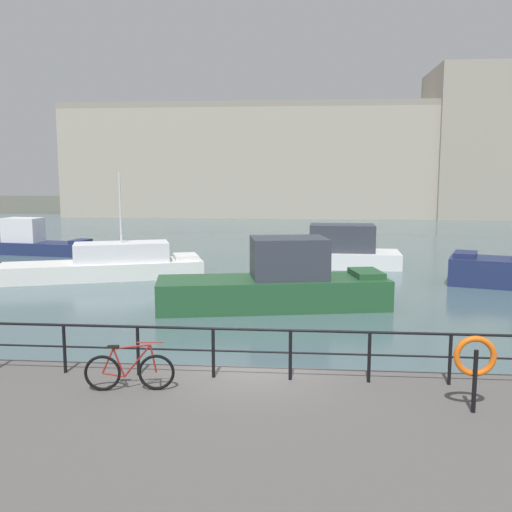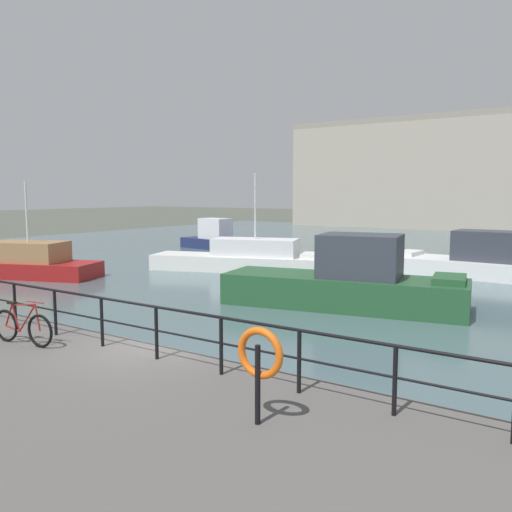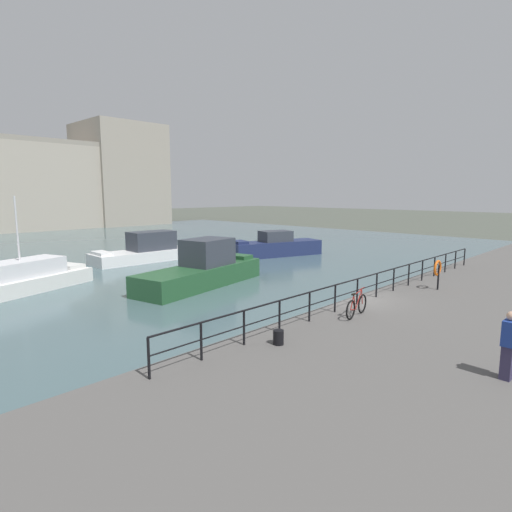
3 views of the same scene
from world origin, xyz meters
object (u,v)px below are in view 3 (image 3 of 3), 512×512
(moored_harbor_tender, at_px, (275,247))
(moored_green_narrowboat, at_px, (203,269))
(moored_white_yacht, at_px, (145,250))
(standing_person, at_px, (509,345))
(life_ring_stand, at_px, (438,269))
(moored_blue_motorboat, at_px, (12,282))
(parked_bicycle, at_px, (357,306))
(harbor_building, at_px, (20,184))
(mooring_bollard, at_px, (278,337))

(moored_harbor_tender, height_order, moored_green_narrowboat, moored_green_narrowboat)
(moored_white_yacht, bearing_deg, moored_harbor_tender, 150.77)
(moored_green_narrowboat, xyz_separation_m, standing_person, (-4.38, -17.13, 0.93))
(moored_white_yacht, relative_size, life_ring_stand, 5.91)
(moored_blue_motorboat, xyz_separation_m, parked_bicycle, (6.46, -17.52, 0.72))
(moored_green_narrowboat, relative_size, moored_blue_motorboat, 0.92)
(moored_white_yacht, height_order, parked_bicycle, moored_white_yacht)
(harbor_building, xyz_separation_m, standing_person, (-9.93, -67.81, -5.08))
(parked_bicycle, height_order, mooring_bollard, parked_bicycle)
(moored_white_yacht, bearing_deg, harbor_building, -92.35)
(moored_harbor_tender, xyz_separation_m, life_ring_stand, (-7.88, -17.07, 1.18))
(mooring_bollard, height_order, standing_person, standing_person)
(standing_person, bearing_deg, harbor_building, -6.86)
(life_ring_stand, height_order, standing_person, standing_person)
(moored_blue_motorboat, height_order, life_ring_stand, moored_blue_motorboat)
(mooring_bollard, bearing_deg, standing_person, -69.26)
(moored_white_yacht, distance_m, mooring_bollard, 23.98)
(harbor_building, bearing_deg, mooring_bollard, -100.91)
(harbor_building, xyz_separation_m, parked_bicycle, (-7.85, -62.47, -5.55))
(moored_white_yacht, bearing_deg, life_ring_stand, 96.13)
(moored_harbor_tender, relative_size, moored_green_narrowboat, 0.93)
(parked_bicycle, bearing_deg, moored_green_narrowboat, 71.48)
(moored_white_yacht, xyz_separation_m, standing_person, (-6.88, -27.75, 1.03))
(moored_blue_motorboat, bearing_deg, standing_person, -98.04)
(mooring_bollard, bearing_deg, moored_blue_motorboat, 97.54)
(moored_blue_motorboat, relative_size, moored_white_yacht, 1.22)
(moored_green_narrowboat, bearing_deg, moored_white_yacht, 65.57)
(harbor_building, height_order, moored_white_yacht, harbor_building)
(harbor_building, bearing_deg, moored_white_yacht, -94.35)
(moored_blue_motorboat, height_order, moored_white_yacht, moored_blue_motorboat)
(moored_green_narrowboat, bearing_deg, harbor_building, 72.53)
(moored_harbor_tender, bearing_deg, moored_blue_motorboat, 15.50)
(moored_blue_motorboat, distance_m, parked_bicycle, 18.69)
(parked_bicycle, bearing_deg, standing_person, -118.61)
(moored_blue_motorboat, bearing_deg, life_ring_stand, -73.19)
(moored_green_narrowboat, xyz_separation_m, life_ring_stand, (4.14, -12.23, 1.04))
(harbor_building, relative_size, moored_green_narrowboat, 6.09)
(moored_harbor_tender, height_order, parked_bicycle, moored_harbor_tender)
(moored_blue_motorboat, relative_size, standing_person, 5.98)
(moored_blue_motorboat, xyz_separation_m, standing_person, (4.38, -22.87, 1.19))
(parked_bicycle, relative_size, standing_person, 1.04)
(moored_green_narrowboat, bearing_deg, standing_person, -115.58)
(mooring_bollard, xyz_separation_m, standing_person, (2.09, -5.51, 0.64))
(harbor_building, height_order, moored_blue_motorboat, harbor_building)
(harbor_building, xyz_separation_m, mooring_bollard, (-12.01, -62.30, -5.72))
(harbor_building, distance_m, mooring_bollard, 63.70)
(moored_harbor_tender, bearing_deg, mooring_bollard, 59.64)
(parked_bicycle, bearing_deg, moored_white_yacht, 70.48)
(harbor_building, height_order, life_ring_stand, harbor_building)
(moored_green_narrowboat, distance_m, moored_white_yacht, 10.91)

